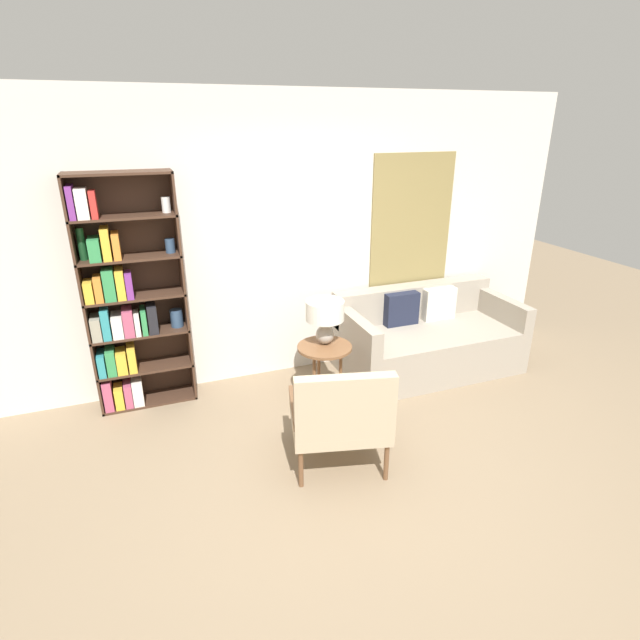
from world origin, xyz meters
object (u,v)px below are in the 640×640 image
armchair (341,415)px  table_lamp (325,315)px  side_table (325,353)px  bookshelf (125,305)px  couch (426,339)px

armchair → table_lamp: table_lamp is taller
table_lamp → side_table: bearing=-113.2°
armchair → table_lamp: size_ratio=2.10×
armchair → bookshelf: bearing=131.7°
couch → side_table: size_ratio=3.27×
bookshelf → armchair: bearing=-48.3°
bookshelf → couch: (2.86, -0.30, -0.65)m
side_table → table_lamp: (0.02, 0.05, 0.34)m
couch → side_table: 1.28m
couch → table_lamp: 1.34m
bookshelf → table_lamp: bookshelf is taller
side_table → armchair: bearing=-104.5°
bookshelf → side_table: size_ratio=3.74×
side_table → couch: bearing=12.0°
armchair → table_lamp: bearing=75.0°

